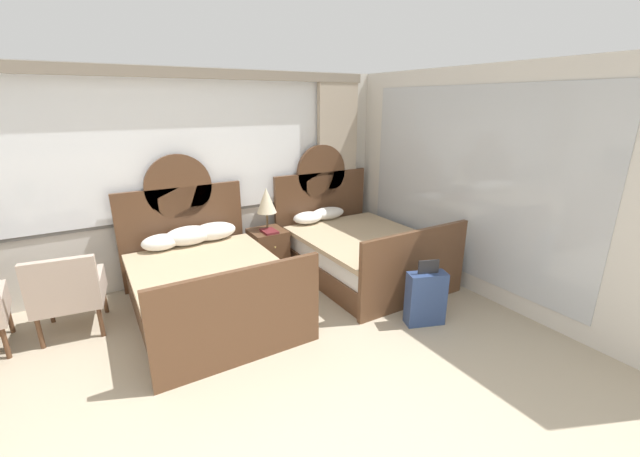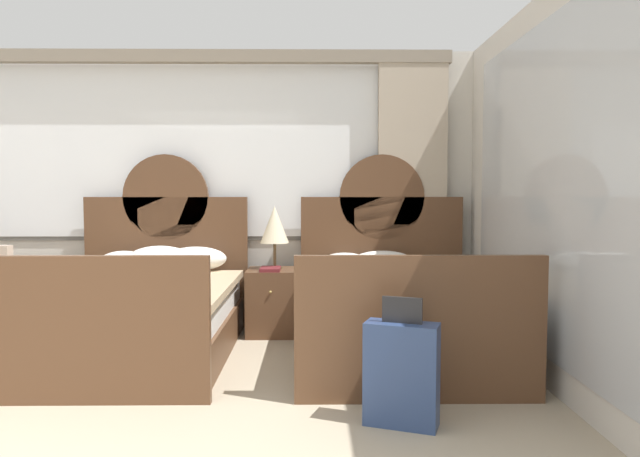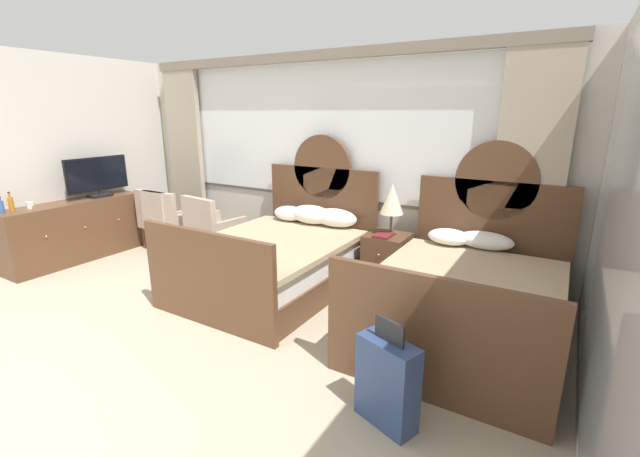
# 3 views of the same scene
# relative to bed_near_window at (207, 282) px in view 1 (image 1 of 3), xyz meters

# --- Properties ---
(wall_back_window) EXTENTS (6.13, 0.22, 2.70)m
(wall_back_window) POSITION_rel_bed_near_window_xyz_m (-0.07, 1.09, 1.10)
(wall_back_window) COLOR beige
(wall_back_window) RESTS_ON ground_plane
(wall_right_mirror) EXTENTS (0.08, 4.69, 2.70)m
(wall_right_mirror) POSITION_rel_bed_near_window_xyz_m (3.03, -1.23, 0.99)
(wall_right_mirror) COLOR beige
(wall_right_mirror) RESTS_ON ground_plane
(bed_near_window) EXTENTS (1.57, 2.14, 1.69)m
(bed_near_window) POSITION_rel_bed_near_window_xyz_m (0.00, 0.00, 0.00)
(bed_near_window) COLOR brown
(bed_near_window) RESTS_ON ground_plane
(bed_near_mirror) EXTENTS (1.57, 2.14, 1.69)m
(bed_near_mirror) POSITION_rel_bed_near_window_xyz_m (2.09, -0.02, -0.01)
(bed_near_mirror) COLOR brown
(bed_near_mirror) RESTS_ON ground_plane
(nightstand_between_beds) EXTENTS (0.46, 0.49, 0.61)m
(nightstand_between_beds) POSITION_rel_bed_near_window_xyz_m (1.04, 0.68, -0.05)
(nightstand_between_beds) COLOR brown
(nightstand_between_beds) RESTS_ON ground_plane
(table_lamp_on_nightstand) EXTENTS (0.27, 0.27, 0.59)m
(table_lamp_on_nightstand) POSITION_rel_bed_near_window_xyz_m (1.07, 0.71, 0.66)
(table_lamp_on_nightstand) COLOR brown
(table_lamp_on_nightstand) RESTS_ON nightstand_between_beds
(book_on_nightstand) EXTENTS (0.18, 0.26, 0.03)m
(book_on_nightstand) POSITION_rel_bed_near_window_xyz_m (1.03, 0.58, 0.27)
(book_on_nightstand) COLOR maroon
(book_on_nightstand) RESTS_ON nightstand_between_beds
(armchair_by_window_left) EXTENTS (0.70, 0.70, 0.89)m
(armchair_by_window_left) POSITION_rel_bed_near_window_xyz_m (-1.32, 0.26, 0.12)
(armchair_by_window_left) COLOR #B29E8E
(armchair_by_window_left) RESTS_ON ground_plane
(suitcase_on_floor) EXTENTS (0.45, 0.31, 0.74)m
(suitcase_on_floor) POSITION_rel_bed_near_window_xyz_m (1.92, -1.46, -0.06)
(suitcase_on_floor) COLOR navy
(suitcase_on_floor) RESTS_ON ground_plane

